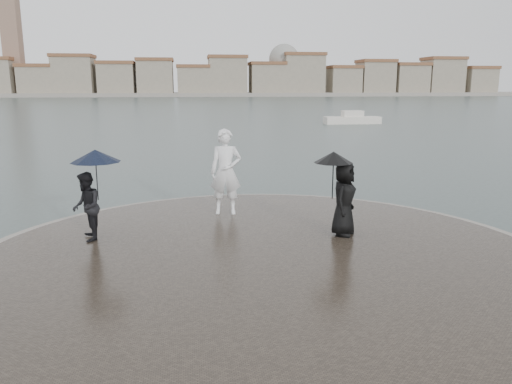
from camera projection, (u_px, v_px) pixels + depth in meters
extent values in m
plane|color=#2B3835|center=(302.00, 369.00, 6.80)|extent=(400.00, 400.00, 0.00)
cylinder|color=gray|center=(264.00, 267.00, 10.15)|extent=(12.50, 12.50, 0.32)
cylinder|color=#2D261E|center=(264.00, 266.00, 10.15)|extent=(11.90, 11.90, 0.36)
imported|color=white|center=(226.00, 172.00, 13.37)|extent=(0.89, 0.63, 2.30)
imported|color=black|center=(86.00, 207.00, 11.11)|extent=(0.73, 0.86, 1.55)
cylinder|color=black|center=(97.00, 180.00, 11.12)|extent=(0.02, 0.02, 0.90)
cone|color=black|center=(95.00, 156.00, 11.00)|extent=(1.10, 1.10, 0.28)
imported|color=black|center=(344.00, 199.00, 11.49)|extent=(0.91, 1.00, 1.72)
cylinder|color=black|center=(333.00, 180.00, 11.47)|extent=(0.02, 0.02, 0.90)
cone|color=black|center=(334.00, 157.00, 11.36)|extent=(0.90, 0.90, 0.26)
cube|color=gray|center=(194.00, 94.00, 164.64)|extent=(260.00, 20.00, 1.20)
cube|color=gray|center=(38.00, 82.00, 154.80)|extent=(10.00, 10.00, 9.00)
cube|color=brown|center=(36.00, 66.00, 153.75)|extent=(10.60, 10.60, 1.00)
cube|color=gray|center=(74.00, 77.00, 155.89)|extent=(12.00, 10.00, 12.00)
cube|color=brown|center=(73.00, 56.00, 154.52)|extent=(12.60, 10.60, 1.00)
cube|color=gray|center=(117.00, 81.00, 157.75)|extent=(11.00, 10.00, 10.00)
cube|color=brown|center=(116.00, 63.00, 156.59)|extent=(11.60, 10.60, 1.00)
cube|color=gray|center=(156.00, 79.00, 159.18)|extent=(11.00, 10.00, 11.00)
cube|color=brown|center=(155.00, 60.00, 157.91)|extent=(11.60, 10.60, 1.00)
cube|color=gray|center=(193.00, 82.00, 160.91)|extent=(10.00, 10.00, 9.00)
cube|color=brown|center=(193.00, 66.00, 159.86)|extent=(10.60, 10.60, 1.00)
cube|color=gray|center=(227.00, 78.00, 162.00)|extent=(12.00, 10.00, 12.00)
cube|color=brown|center=(227.00, 57.00, 160.63)|extent=(12.60, 10.60, 1.00)
cube|color=gray|center=(267.00, 81.00, 163.86)|extent=(11.00, 10.00, 10.00)
cube|color=brown|center=(267.00, 64.00, 162.70)|extent=(11.60, 10.60, 1.00)
cube|color=gray|center=(303.00, 76.00, 165.07)|extent=(13.00, 10.00, 13.00)
cube|color=brown|center=(303.00, 54.00, 163.60)|extent=(13.60, 10.60, 1.00)
cube|color=gray|center=(343.00, 82.00, 167.28)|extent=(10.00, 10.00, 9.00)
cube|color=brown|center=(344.00, 67.00, 166.22)|extent=(10.60, 10.60, 1.00)
cube|color=gray|center=(375.00, 79.00, 168.47)|extent=(11.00, 10.00, 11.00)
cube|color=brown|center=(376.00, 61.00, 167.20)|extent=(11.60, 10.60, 1.00)
cube|color=gray|center=(409.00, 81.00, 170.10)|extent=(11.00, 10.00, 10.00)
cube|color=brown|center=(410.00, 64.00, 168.94)|extent=(11.60, 10.60, 1.00)
cube|color=gray|center=(442.00, 78.00, 171.42)|extent=(12.00, 10.00, 12.00)
cube|color=brown|center=(444.00, 59.00, 170.05)|extent=(12.60, 10.60, 1.00)
cube|color=gray|center=(477.00, 83.00, 173.39)|extent=(10.00, 10.00, 9.00)
cube|color=brown|center=(478.00, 68.00, 172.33)|extent=(10.60, 10.60, 1.00)
cube|color=#846654|center=(13.00, 44.00, 153.43)|extent=(5.00, 5.00, 32.00)
sphere|color=gray|center=(284.00, 59.00, 165.09)|extent=(10.00, 10.00, 10.00)
cube|color=silver|center=(352.00, 121.00, 49.31)|extent=(5.50, 1.61, 0.90)
cube|color=silver|center=(352.00, 115.00, 49.18)|extent=(2.00, 1.20, 0.90)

